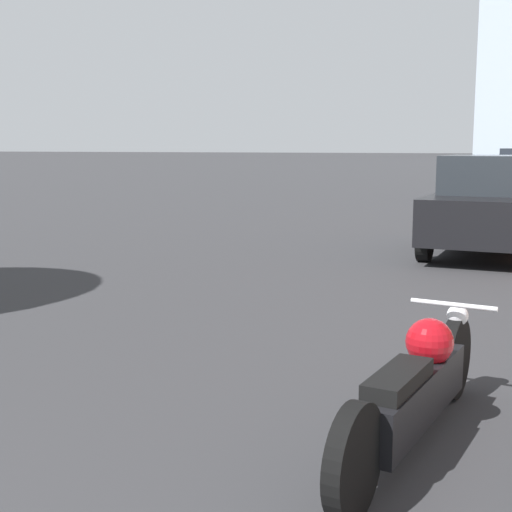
% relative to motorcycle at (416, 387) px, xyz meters
% --- Properties ---
extents(motorcycle, '(0.62, 2.62, 0.76)m').
position_rel_motorcycle_xyz_m(motorcycle, '(0.00, 0.00, 0.00)').
color(motorcycle, black).
rests_on(motorcycle, ground_plane).
extents(parked_car_black, '(1.88, 4.12, 1.71)m').
position_rel_motorcycle_xyz_m(parked_car_black, '(-0.49, 8.59, 0.48)').
color(parked_car_black, black).
rests_on(parked_car_black, ground_plane).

